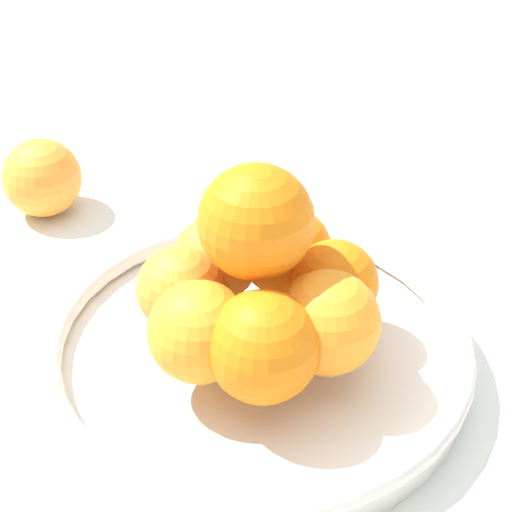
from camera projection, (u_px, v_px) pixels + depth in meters
The scene contains 4 objects.
ground_plane at pixel (256, 369), 0.65m from camera, with size 4.00×4.00×0.00m, color silver.
fruit_bowl at pixel (256, 350), 0.64m from camera, with size 0.32×0.32×0.04m.
orange_pile at pixel (260, 287), 0.60m from camera, with size 0.18×0.18×0.14m.
stray_orange at pixel (42, 178), 0.81m from camera, with size 0.08×0.08×0.08m, color orange.
Camera 1 is at (-0.27, -0.40, 0.45)m, focal length 60.00 mm.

